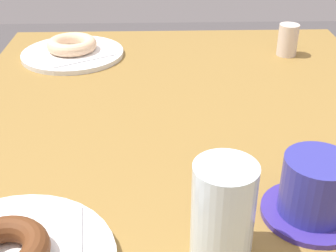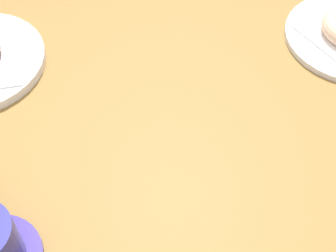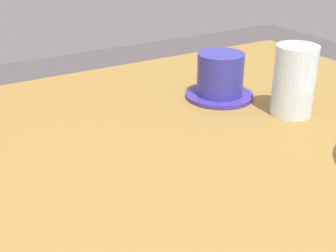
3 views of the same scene
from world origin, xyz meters
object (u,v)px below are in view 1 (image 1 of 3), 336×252
Objects in this scene: water_glass at (223,211)px; donut_chocolate_ring at (3,251)px; plate_sugar_ring at (73,54)px; donut_sugar_ring at (72,44)px; sugar_jar at (288,40)px; coffee_cup at (315,190)px.

donut_chocolate_ring is at bearing 96.42° from water_glass.
donut_sugar_ring reaches higher than plate_sugar_ring.
plate_sugar_ring is at bearing 2.32° from donut_chocolate_ring.
plate_sugar_ring is at bearing 89.07° from sugar_jar.
coffee_cup is at bearing -76.41° from donut_chocolate_ring.
water_glass is 0.14m from coffee_cup.
water_glass is at bearing 159.24° from sugar_jar.
donut_chocolate_ring is 0.87× the size of donut_sugar_ring.
donut_chocolate_ring is 0.42× the size of plate_sugar_ring.
sugar_jar is at bearing -90.93° from plate_sugar_ring.
plate_sugar_ring is at bearing 22.51° from water_glass.
donut_sugar_ring is at bearing 33.94° from coffee_cup.
donut_sugar_ring is at bearing 2.32° from donut_chocolate_ring.
donut_sugar_ring is 0.49m from sugar_jar.
water_glass is at bearing -157.49° from donut_sugar_ring.
plate_sugar_ring is 3.24× the size of sugar_jar.
donut_sugar_ring is 0.96× the size of water_glass.
water_glass is (-0.62, -0.26, 0.05)m from plate_sugar_ring.
sugar_jar is (0.64, -0.46, 0.00)m from donut_chocolate_ring.
donut_sugar_ring is at bearing 0.00° from plate_sugar_ring.
water_glass reaches higher than sugar_jar.
donut_sugar_ring is 0.91× the size of coffee_cup.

